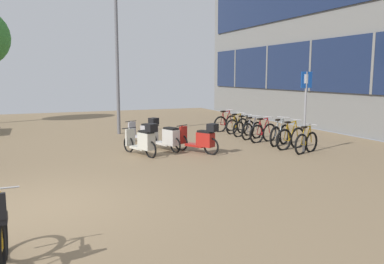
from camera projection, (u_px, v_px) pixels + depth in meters
The scene contains 15 objects.
ground at pixel (117, 200), 7.92m from camera, with size 21.00×40.00×0.13m.
bicycle_rack_00 at pixel (306, 143), 12.53m from camera, with size 1.24×0.55×0.95m.
bicycle_rack_01 at pixel (291, 138), 13.23m from camera, with size 1.43×0.49×1.03m.
bicycle_rack_02 at pixel (280, 135), 13.97m from camera, with size 1.31×0.77×1.03m.
bicycle_rack_03 at pixel (263, 133), 14.61m from camera, with size 1.35×0.48×0.98m.
bicycle_rack_04 at pixel (252, 130), 15.31m from camera, with size 1.24×0.57×0.95m.
bicycle_rack_05 at pixel (244, 128), 16.04m from camera, with size 1.24×0.51×0.93m.
bicycle_rack_06 at pixel (237, 126), 16.79m from camera, with size 1.27×0.50×0.93m.
bicycle_rack_07 at pixel (226, 123), 17.45m from camera, with size 1.35×0.47×1.00m.
scooter_near at pixel (145, 131), 14.32m from camera, with size 0.99×1.60×0.99m.
scooter_mid at pixel (201, 139), 12.50m from camera, with size 1.03×1.60×1.01m.
scooter_far at pixel (143, 141), 12.08m from camera, with size 0.84×1.68×1.06m.
scooter_extra at pixel (167, 138), 12.97m from camera, with size 0.81×1.69×0.81m.
parking_sign at pixel (305, 104), 12.27m from camera, with size 0.40×0.07×2.58m.
lamp_post at pixel (117, 55), 16.26m from camera, with size 0.20×0.52×5.94m.
Camera 1 is at (-0.08, -7.65, 2.46)m, focal length 36.79 mm.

